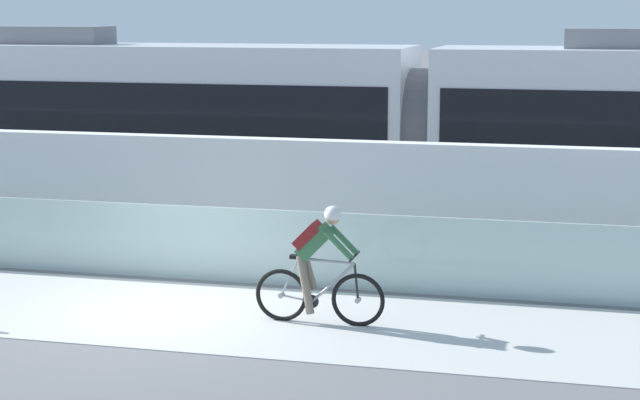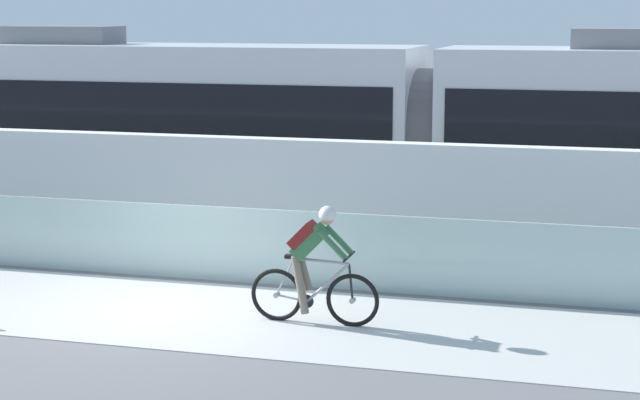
# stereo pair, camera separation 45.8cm
# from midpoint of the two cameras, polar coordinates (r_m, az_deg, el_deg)

# --- Properties ---
(ground_plane) EXTENTS (200.00, 200.00, 0.00)m
(ground_plane) POSITION_cam_midpoint_polar(r_m,az_deg,el_deg) (15.07, -9.57, -5.93)
(ground_plane) COLOR slate
(bike_path_deck) EXTENTS (32.00, 3.20, 0.01)m
(bike_path_deck) POSITION_cam_midpoint_polar(r_m,az_deg,el_deg) (15.07, -9.57, -5.91)
(bike_path_deck) COLOR beige
(bike_path_deck) RESTS_ON ground
(glass_parapet) EXTENTS (32.00, 0.05, 1.16)m
(glass_parapet) POSITION_cam_midpoint_polar(r_m,az_deg,el_deg) (16.59, -7.10, -2.32)
(glass_parapet) COLOR #ADC6C1
(glass_parapet) RESTS_ON ground
(concrete_barrier_wall) EXTENTS (32.00, 0.36, 2.02)m
(concrete_barrier_wall) POSITION_cam_midpoint_polar(r_m,az_deg,el_deg) (18.16, -5.11, 0.18)
(concrete_barrier_wall) COLOR white
(concrete_barrier_wall) RESTS_ON ground
(tram_rail_near) EXTENTS (32.00, 0.08, 0.01)m
(tram_rail_near) POSITION_cam_midpoint_polar(r_m,az_deg,el_deg) (20.67, -2.83, -1.42)
(tram_rail_near) COLOR #595654
(tram_rail_near) RESTS_ON ground
(tram_rail_far) EXTENTS (32.00, 0.08, 0.01)m
(tram_rail_far) POSITION_cam_midpoint_polar(r_m,az_deg,el_deg) (22.03, -1.76, -0.70)
(tram_rail_far) COLOR #595654
(tram_rail_far) RESTS_ON ground
(tram) EXTENTS (22.56, 2.54, 3.81)m
(tram) POSITION_cam_midpoint_polar(r_m,az_deg,el_deg) (20.49, 4.88, 3.80)
(tram) COLOR silver
(tram) RESTS_ON ground
(cyclist_on_bike) EXTENTS (1.77, 0.58, 1.61)m
(cyclist_on_bike) POSITION_cam_midpoint_polar(r_m,az_deg,el_deg) (14.12, -1.00, -3.52)
(cyclist_on_bike) COLOR black
(cyclist_on_bike) RESTS_ON ground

